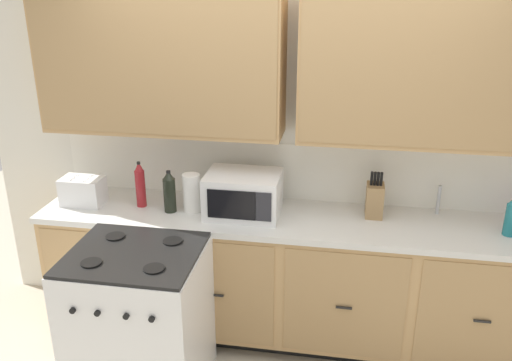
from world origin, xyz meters
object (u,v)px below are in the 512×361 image
(microwave, at_px, (243,194))
(bottle_teal, at_px, (512,217))
(paper_towel_roll, at_px, (192,193))
(bottle_dark, at_px, (169,192))
(stove_range, at_px, (140,321))
(toaster, at_px, (83,191))
(knife_block, at_px, (375,200))
(bottle_red, at_px, (140,185))

(microwave, height_order, bottle_teal, microwave)
(paper_towel_roll, height_order, bottle_dark, bottle_dark)
(stove_range, height_order, bottle_dark, bottle_dark)
(toaster, bearing_deg, knife_block, 4.02)
(microwave, distance_m, toaster, 1.11)
(bottle_red, xyz_separation_m, bottle_dark, (0.22, -0.05, -0.01))
(toaster, height_order, bottle_teal, bottle_teal)
(bottle_red, relative_size, bottle_teal, 1.28)
(paper_towel_roll, height_order, bottle_teal, paper_towel_roll)
(toaster, bearing_deg, bottle_red, 4.92)
(bottle_teal, bearing_deg, knife_block, 170.38)
(bottle_red, xyz_separation_m, bottle_teal, (2.36, -0.03, -0.03))
(toaster, xyz_separation_m, paper_towel_roll, (0.77, 0.01, 0.03))
(knife_block, xyz_separation_m, bottle_red, (-1.55, -0.10, 0.04))
(bottle_teal, xyz_separation_m, bottle_dark, (-2.14, -0.02, 0.02))
(knife_block, relative_size, paper_towel_roll, 1.19)
(stove_range, bearing_deg, toaster, 134.93)
(toaster, relative_size, bottle_teal, 1.13)
(microwave, height_order, paper_towel_roll, microwave)
(knife_block, height_order, bottle_teal, knife_block)
(paper_towel_roll, bearing_deg, bottle_red, 176.55)
(knife_block, bearing_deg, bottle_red, -176.21)
(knife_block, height_order, bottle_dark, knife_block)
(toaster, height_order, bottle_dark, bottle_dark)
(bottle_red, height_order, bottle_teal, bottle_red)
(stove_range, height_order, toaster, toaster)
(microwave, bearing_deg, toaster, -178.64)
(bottle_dark, bearing_deg, bottle_teal, 0.48)
(stove_range, xyz_separation_m, paper_towel_roll, (0.17, 0.61, 0.60))
(microwave, relative_size, paper_towel_roll, 1.85)
(toaster, distance_m, bottle_dark, 0.63)
(toaster, bearing_deg, microwave, 1.36)
(knife_block, distance_m, bottle_dark, 1.34)
(knife_block, relative_size, bottle_dark, 1.08)
(stove_range, relative_size, knife_block, 3.06)
(knife_block, height_order, paper_towel_roll, knife_block)
(paper_towel_roll, xyz_separation_m, bottle_teal, (1.99, -0.01, -0.01))
(stove_range, height_order, microwave, microwave)
(microwave, xyz_separation_m, paper_towel_roll, (-0.35, -0.01, -0.01))
(microwave, relative_size, toaster, 1.71)
(knife_block, bearing_deg, microwave, -172.51)
(microwave, bearing_deg, bottle_red, 179.33)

